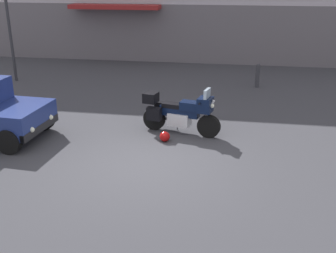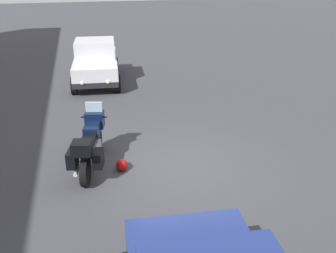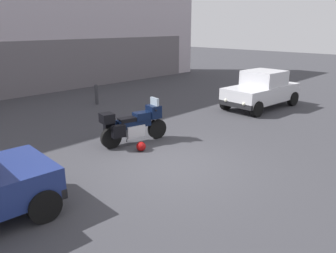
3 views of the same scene
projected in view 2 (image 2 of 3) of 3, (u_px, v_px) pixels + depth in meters
ground_plane at (182, 167)px, 9.05m from camera, size 80.00×80.00×0.00m
motorcycle at (90, 144)px, 8.79m from camera, size 2.24×1.00×1.36m
helmet at (122, 165)px, 8.86m from camera, size 0.28×0.28×0.28m
car_hatchback_near at (96, 62)px, 15.10m from camera, size 3.97×2.05×1.64m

